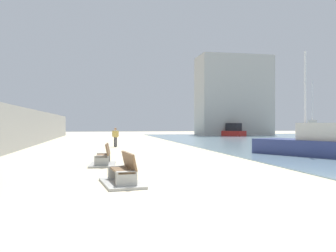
{
  "coord_description": "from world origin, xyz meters",
  "views": [
    {
      "loc": [
        -1.56,
        -9.14,
        1.85
      ],
      "look_at": [
        3.19,
        15.12,
        1.72
      ],
      "focal_mm": 37.16,
      "sensor_mm": 36.0,
      "label": 1
    }
  ],
  "objects_px": {
    "bench_far": "(103,160)",
    "boat_nearest": "(231,131)",
    "boat_far_right": "(314,144)",
    "bench_near": "(122,177)",
    "boat_outer": "(312,130)",
    "person_walking": "(115,136)"
  },
  "relations": [
    {
      "from": "bench_far",
      "to": "boat_nearest",
      "type": "bearing_deg",
      "value": 60.7
    },
    {
      "from": "bench_far",
      "to": "boat_far_right",
      "type": "xyz_separation_m",
      "value": [
        11.92,
        2.08,
        0.51
      ]
    },
    {
      "from": "bench_far",
      "to": "boat_nearest",
      "type": "xyz_separation_m",
      "value": [
        20.03,
        35.69,
        0.51
      ]
    },
    {
      "from": "bench_near",
      "to": "boat_nearest",
      "type": "relative_size",
      "value": 0.42
    },
    {
      "from": "boat_outer",
      "to": "boat_far_right",
      "type": "relative_size",
      "value": 1.18
    },
    {
      "from": "bench_near",
      "to": "boat_far_right",
      "type": "xyz_separation_m",
      "value": [
        11.38,
        7.22,
        0.51
      ]
    },
    {
      "from": "bench_far",
      "to": "person_walking",
      "type": "xyz_separation_m",
      "value": [
        1.09,
        12.77,
        0.67
      ]
    },
    {
      "from": "bench_far",
      "to": "boat_nearest",
      "type": "height_order",
      "value": "boat_nearest"
    },
    {
      "from": "boat_outer",
      "to": "boat_far_right",
      "type": "distance_m",
      "value": 31.52
    },
    {
      "from": "boat_nearest",
      "to": "boat_outer",
      "type": "xyz_separation_m",
      "value": [
        9.26,
        -7.31,
        0.21
      ]
    },
    {
      "from": "boat_nearest",
      "to": "person_walking",
      "type": "bearing_deg",
      "value": -129.57
    },
    {
      "from": "bench_near",
      "to": "person_walking",
      "type": "height_order",
      "value": "person_walking"
    },
    {
      "from": "person_walking",
      "to": "boat_far_right",
      "type": "relative_size",
      "value": 0.23
    },
    {
      "from": "bench_far",
      "to": "person_walking",
      "type": "height_order",
      "value": "person_walking"
    },
    {
      "from": "bench_near",
      "to": "person_walking",
      "type": "bearing_deg",
      "value": 88.21
    },
    {
      "from": "boat_far_right",
      "to": "bench_near",
      "type": "bearing_deg",
      "value": -147.63
    },
    {
      "from": "bench_far",
      "to": "person_walking",
      "type": "bearing_deg",
      "value": 85.11
    },
    {
      "from": "person_walking",
      "to": "bench_far",
      "type": "bearing_deg",
      "value": -94.89
    },
    {
      "from": "bench_near",
      "to": "boat_outer",
      "type": "distance_m",
      "value": 44.17
    },
    {
      "from": "bench_near",
      "to": "person_walking",
      "type": "distance_m",
      "value": 17.93
    },
    {
      "from": "person_walking",
      "to": "boat_far_right",
      "type": "height_order",
      "value": "boat_far_right"
    },
    {
      "from": "bench_near",
      "to": "bench_far",
      "type": "height_order",
      "value": "same"
    }
  ]
}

